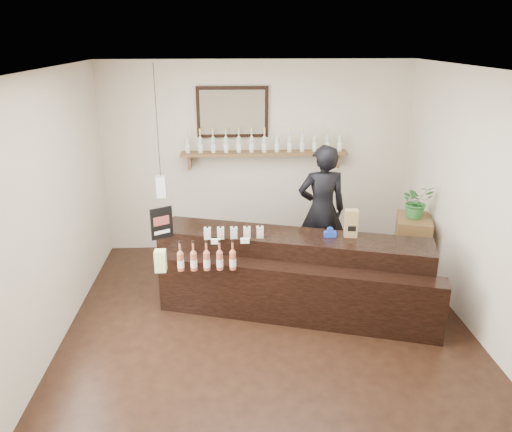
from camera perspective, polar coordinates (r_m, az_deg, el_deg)
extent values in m
plane|color=black|center=(5.65, 1.54, -13.43)|extent=(5.00, 5.00, 0.00)
plane|color=beige|center=(7.41, 0.10, 6.64)|extent=(4.50, 0.00, 4.50)
plane|color=beige|center=(2.82, 6.02, -17.61)|extent=(4.50, 0.00, 4.50)
plane|color=beige|center=(5.33, -23.19, -0.41)|extent=(0.00, 5.00, 5.00)
plane|color=beige|center=(5.66, 25.03, 0.45)|extent=(0.00, 5.00, 5.00)
plane|color=white|center=(4.73, 1.86, 16.20)|extent=(5.00, 5.00, 0.00)
cube|color=brown|center=(7.27, 0.95, 7.18)|extent=(2.40, 0.25, 0.04)
cube|color=brown|center=(7.33, -7.57, 6.16)|extent=(0.04, 0.20, 0.20)
cube|color=brown|center=(7.48, 9.27, 6.34)|extent=(0.04, 0.20, 0.20)
cube|color=black|center=(7.24, -2.71, 11.79)|extent=(1.02, 0.04, 0.72)
cube|color=#47402E|center=(7.22, -2.71, 11.76)|extent=(0.92, 0.01, 0.62)
cube|color=white|center=(6.63, -10.77, 3.33)|extent=(0.12, 0.12, 0.28)
cylinder|color=black|center=(6.44, -11.26, 10.54)|extent=(0.01, 0.01, 1.41)
cylinder|color=#B7C5A5|center=(7.25, -7.84, 7.95)|extent=(0.07, 0.07, 0.20)
cone|color=#B7C5A5|center=(7.22, -7.88, 8.94)|extent=(0.07, 0.07, 0.05)
cylinder|color=#B7C5A5|center=(7.21, -7.91, 9.41)|extent=(0.02, 0.02, 0.07)
cylinder|color=yellow|center=(7.20, -7.92, 9.77)|extent=(0.03, 0.03, 0.02)
cylinder|color=white|center=(7.25, -7.83, 7.80)|extent=(0.07, 0.07, 0.09)
cylinder|color=#B7C5A5|center=(7.24, -6.37, 8.00)|extent=(0.07, 0.07, 0.20)
cone|color=#B7C5A5|center=(7.21, -6.41, 8.98)|extent=(0.07, 0.07, 0.05)
cylinder|color=#B7C5A5|center=(7.20, -6.43, 9.45)|extent=(0.02, 0.02, 0.07)
cylinder|color=yellow|center=(7.19, -6.45, 9.82)|extent=(0.03, 0.03, 0.02)
cylinder|color=white|center=(7.24, -6.37, 7.84)|extent=(0.07, 0.07, 0.09)
cylinder|color=#B7C5A5|center=(7.23, -4.91, 8.03)|extent=(0.07, 0.07, 0.20)
cone|color=#B7C5A5|center=(7.20, -4.94, 9.02)|extent=(0.07, 0.07, 0.05)
cylinder|color=#B7C5A5|center=(7.19, -4.95, 9.49)|extent=(0.02, 0.02, 0.07)
cylinder|color=yellow|center=(7.18, -4.97, 9.86)|extent=(0.03, 0.03, 0.02)
cylinder|color=white|center=(7.23, -4.90, 7.87)|extent=(0.07, 0.07, 0.09)
cylinder|color=#B7C5A5|center=(7.22, -3.44, 8.06)|extent=(0.07, 0.07, 0.20)
cone|color=#B7C5A5|center=(7.20, -3.46, 9.05)|extent=(0.07, 0.07, 0.05)
cylinder|color=#B7C5A5|center=(7.19, -3.47, 9.52)|extent=(0.02, 0.02, 0.07)
cylinder|color=yellow|center=(7.18, -3.48, 9.89)|extent=(0.03, 0.03, 0.02)
cylinder|color=white|center=(7.23, -3.44, 7.90)|extent=(0.07, 0.07, 0.09)
cylinder|color=#B7C5A5|center=(7.22, -1.97, 8.09)|extent=(0.07, 0.07, 0.20)
cone|color=#B7C5A5|center=(7.20, -1.99, 9.08)|extent=(0.07, 0.07, 0.05)
cylinder|color=#B7C5A5|center=(7.19, -1.99, 9.55)|extent=(0.02, 0.02, 0.07)
cylinder|color=yellow|center=(7.18, -2.00, 9.92)|extent=(0.03, 0.03, 0.02)
cylinder|color=white|center=(7.23, -1.97, 7.93)|extent=(0.07, 0.07, 0.09)
cylinder|color=#B7C5A5|center=(7.23, -0.51, 8.11)|extent=(0.07, 0.07, 0.20)
cone|color=#B7C5A5|center=(7.21, -0.51, 9.10)|extent=(0.07, 0.07, 0.05)
cylinder|color=#B7C5A5|center=(7.19, -0.51, 9.57)|extent=(0.02, 0.02, 0.07)
cylinder|color=yellow|center=(7.19, -0.51, 9.93)|extent=(0.03, 0.03, 0.02)
cylinder|color=white|center=(7.23, -0.51, 7.95)|extent=(0.07, 0.07, 0.09)
cylinder|color=#B7C5A5|center=(7.24, 0.96, 8.12)|extent=(0.07, 0.07, 0.20)
cone|color=#B7C5A5|center=(7.22, 0.96, 9.11)|extent=(0.07, 0.07, 0.05)
cylinder|color=#B7C5A5|center=(7.20, 0.97, 9.58)|extent=(0.02, 0.02, 0.07)
cylinder|color=yellow|center=(7.20, 0.97, 9.95)|extent=(0.03, 0.03, 0.02)
cylinder|color=white|center=(7.24, 0.96, 7.97)|extent=(0.07, 0.07, 0.09)
cylinder|color=#B7C5A5|center=(7.26, 2.42, 8.13)|extent=(0.07, 0.07, 0.20)
cone|color=#B7C5A5|center=(7.23, 2.43, 9.12)|extent=(0.07, 0.07, 0.05)
cylinder|color=#B7C5A5|center=(7.22, 2.44, 9.59)|extent=(0.02, 0.02, 0.07)
cylinder|color=yellow|center=(7.21, 2.44, 9.95)|extent=(0.03, 0.03, 0.02)
cylinder|color=white|center=(7.26, 2.41, 7.98)|extent=(0.07, 0.07, 0.09)
cylinder|color=#B7C5A5|center=(7.28, 3.87, 8.14)|extent=(0.07, 0.07, 0.20)
cone|color=#B7C5A5|center=(7.25, 3.89, 9.12)|extent=(0.07, 0.07, 0.05)
cylinder|color=#B7C5A5|center=(7.24, 3.90, 9.59)|extent=(0.02, 0.02, 0.07)
cylinder|color=yellow|center=(7.23, 3.91, 9.95)|extent=(0.03, 0.03, 0.02)
cylinder|color=white|center=(7.28, 3.87, 7.98)|extent=(0.07, 0.07, 0.09)
cylinder|color=#B7C5A5|center=(7.30, 5.31, 8.14)|extent=(0.07, 0.07, 0.20)
cone|color=#B7C5A5|center=(7.27, 5.34, 9.12)|extent=(0.07, 0.07, 0.05)
cylinder|color=#B7C5A5|center=(7.26, 5.36, 9.58)|extent=(0.02, 0.02, 0.07)
cylinder|color=yellow|center=(7.26, 5.37, 9.95)|extent=(0.03, 0.03, 0.02)
cylinder|color=white|center=(7.30, 5.31, 7.98)|extent=(0.07, 0.07, 0.09)
cylinder|color=#B7C5A5|center=(7.33, 6.75, 8.13)|extent=(0.07, 0.07, 0.20)
cone|color=#B7C5A5|center=(7.30, 6.79, 9.11)|extent=(0.07, 0.07, 0.05)
cylinder|color=#B7C5A5|center=(7.29, 6.81, 9.57)|extent=(0.02, 0.02, 0.07)
cylinder|color=yellow|center=(7.28, 6.82, 9.93)|extent=(0.03, 0.03, 0.02)
cylinder|color=white|center=(7.33, 6.74, 7.98)|extent=(0.07, 0.07, 0.09)
cylinder|color=#B7C5A5|center=(7.36, 8.17, 8.12)|extent=(0.07, 0.07, 0.20)
cone|color=#B7C5A5|center=(7.34, 8.22, 9.09)|extent=(0.07, 0.07, 0.05)
cylinder|color=#B7C5A5|center=(7.33, 8.24, 9.55)|extent=(0.02, 0.02, 0.07)
cylinder|color=yellow|center=(7.32, 8.26, 9.91)|extent=(0.03, 0.03, 0.02)
cylinder|color=white|center=(7.37, 8.16, 7.97)|extent=(0.07, 0.07, 0.09)
cylinder|color=#B7C5A5|center=(7.40, 9.57, 8.11)|extent=(0.07, 0.07, 0.20)
cone|color=#B7C5A5|center=(7.37, 9.63, 9.07)|extent=(0.07, 0.07, 0.05)
cylinder|color=#B7C5A5|center=(7.36, 9.66, 9.53)|extent=(0.02, 0.02, 0.07)
cylinder|color=yellow|center=(7.35, 9.68, 9.89)|extent=(0.03, 0.03, 0.02)
cylinder|color=white|center=(7.40, 9.56, 7.95)|extent=(0.07, 0.07, 0.09)
cube|color=black|center=(6.06, 4.10, -6.11)|extent=(3.25, 1.46, 0.90)
cube|color=black|center=(5.74, 4.59, -8.95)|extent=(3.17, 1.19, 0.68)
cube|color=white|center=(5.63, -4.65, -2.90)|extent=(0.10, 0.04, 0.05)
cube|color=white|center=(5.63, -1.27, -2.83)|extent=(0.10, 0.04, 0.05)
cube|color=#D9DC86|center=(5.56, -10.83, -5.61)|extent=(0.12, 0.12, 0.12)
cube|color=#D9DC86|center=(5.51, -10.91, -4.48)|extent=(0.12, 0.12, 0.12)
cube|color=#B7C5A5|center=(5.77, -5.56, -1.97)|extent=(0.08, 0.08, 0.13)
cube|color=beige|center=(5.73, -5.58, -2.13)|extent=(0.07, 0.00, 0.06)
cylinder|color=black|center=(5.75, -5.59, -1.27)|extent=(0.02, 0.02, 0.03)
cube|color=#B7C5A5|center=(5.77, -4.06, -1.95)|extent=(0.08, 0.08, 0.13)
cube|color=beige|center=(5.73, -4.06, -2.11)|extent=(0.07, 0.00, 0.06)
cylinder|color=black|center=(5.74, -4.08, -1.24)|extent=(0.02, 0.02, 0.03)
cube|color=#B7C5A5|center=(5.77, -2.55, -1.92)|extent=(0.08, 0.08, 0.13)
cube|color=beige|center=(5.73, -2.55, -2.08)|extent=(0.07, 0.00, 0.06)
cylinder|color=black|center=(5.74, -2.56, -1.21)|extent=(0.02, 0.02, 0.03)
cube|color=#B7C5A5|center=(5.77, -1.05, -1.89)|extent=(0.08, 0.08, 0.13)
cube|color=beige|center=(5.73, -1.03, -2.05)|extent=(0.07, 0.00, 0.06)
cylinder|color=black|center=(5.74, -1.05, -1.18)|extent=(0.02, 0.02, 0.03)
cube|color=#B7C5A5|center=(5.78, 0.46, -1.86)|extent=(0.08, 0.08, 0.13)
cube|color=beige|center=(5.74, 0.48, -2.02)|extent=(0.07, 0.00, 0.06)
cylinder|color=black|center=(5.75, 0.46, -1.16)|extent=(0.02, 0.02, 0.03)
cylinder|color=#AB5839|center=(5.52, -8.61, -5.20)|extent=(0.07, 0.07, 0.20)
cone|color=#AB5839|center=(5.47, -8.68, -4.00)|extent=(0.07, 0.07, 0.05)
cylinder|color=#AB5839|center=(5.44, -8.71, -3.42)|extent=(0.02, 0.02, 0.07)
cylinder|color=black|center=(5.42, -8.73, -2.96)|extent=(0.03, 0.03, 0.02)
cylinder|color=white|center=(5.53, -8.60, -5.39)|extent=(0.07, 0.07, 0.09)
cylinder|color=#AB5839|center=(5.51, -7.13, -5.19)|extent=(0.07, 0.07, 0.20)
cone|color=#AB5839|center=(5.45, -7.19, -3.98)|extent=(0.07, 0.07, 0.05)
cylinder|color=#AB5839|center=(5.43, -7.21, -3.40)|extent=(0.02, 0.02, 0.07)
cylinder|color=black|center=(5.41, -7.24, -2.94)|extent=(0.03, 0.03, 0.02)
cylinder|color=white|center=(5.51, -7.12, -5.38)|extent=(0.07, 0.07, 0.09)
cylinder|color=#AB5839|center=(5.50, -5.65, -5.17)|extent=(0.07, 0.07, 0.20)
cone|color=#AB5839|center=(5.44, -5.69, -3.96)|extent=(0.07, 0.07, 0.05)
cylinder|color=#AB5839|center=(5.42, -5.71, -3.38)|extent=(0.02, 0.02, 0.07)
cylinder|color=black|center=(5.40, -5.73, -2.92)|extent=(0.03, 0.03, 0.02)
cylinder|color=white|center=(5.51, -5.64, -5.36)|extent=(0.07, 0.07, 0.09)
cylinder|color=#AB5839|center=(5.49, -4.16, -5.14)|extent=(0.07, 0.07, 0.20)
cone|color=#AB5839|center=(5.44, -4.20, -3.93)|extent=(0.07, 0.07, 0.05)
cylinder|color=#AB5839|center=(5.42, -4.21, -3.35)|extent=(0.02, 0.02, 0.07)
cylinder|color=black|center=(5.40, -4.22, -2.89)|extent=(0.03, 0.03, 0.02)
cylinder|color=white|center=(5.50, -4.16, -5.34)|extent=(0.07, 0.07, 0.09)
cylinder|color=#AB5839|center=(5.49, -2.67, -5.12)|extent=(0.07, 0.07, 0.20)
cone|color=#AB5839|center=(5.44, -2.70, -3.91)|extent=(0.07, 0.07, 0.05)
cylinder|color=#AB5839|center=(5.41, -2.71, -3.33)|extent=(0.02, 0.02, 0.07)
cylinder|color=black|center=(5.40, -2.71, -2.87)|extent=(0.03, 0.03, 0.02)
cylinder|color=white|center=(5.50, -2.67, -5.31)|extent=(0.07, 0.07, 0.09)
cube|color=black|center=(5.81, -10.73, -0.80)|extent=(0.24, 0.15, 0.37)
cube|color=#943B36|center=(5.78, -10.77, -0.54)|extent=(0.17, 0.10, 0.11)
cube|color=white|center=(5.83, -10.68, -1.82)|extent=(0.17, 0.10, 0.04)
cube|color=olive|center=(5.87, 10.81, -0.81)|extent=(0.16, 0.13, 0.33)
cube|color=black|center=(5.83, 10.91, -1.44)|extent=(0.09, 0.01, 0.07)
cube|color=#1737A3|center=(5.86, 8.46, -2.06)|extent=(0.15, 0.06, 0.07)
cylinder|color=#1737A3|center=(5.84, 8.48, -1.63)|extent=(0.08, 0.04, 0.08)
cube|color=brown|center=(6.99, 17.32, -3.51)|extent=(0.59, 0.70, 0.87)
imported|color=#2D702F|center=(6.76, 17.88, 1.61)|extent=(0.46, 0.42, 0.45)
imported|color=black|center=(6.70, 7.56, 1.57)|extent=(0.77, 0.53, 2.03)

